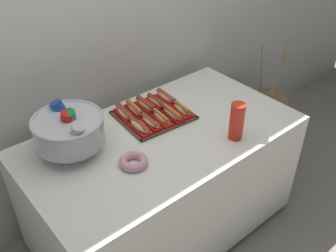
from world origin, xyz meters
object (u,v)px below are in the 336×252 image
(buffet_table, at_px, (163,182))
(serving_tray, at_px, (154,115))
(hot_dog_0, at_px, (139,126))
(donut, at_px, (134,161))
(hot_dog_8, at_px, (156,102))
(hot_dog_9, at_px, (166,97))
(floor_vase, at_px, (261,122))
(punch_bowl, at_px, (69,129))
(hot_dog_5, at_px, (124,113))
(cup_stack, at_px, (237,121))
(hot_dog_2, at_px, (161,118))
(hot_dog_1, at_px, (151,122))
(hot_dog_3, at_px, (172,113))
(hot_dog_4, at_px, (182,109))
(hot_dog_6, at_px, (135,109))
(hot_dog_7, at_px, (146,105))

(buffet_table, relative_size, serving_tray, 3.63)
(hot_dog_0, relative_size, donut, 1.17)
(hot_dog_8, distance_m, hot_dog_9, 0.08)
(floor_vase, xyz_separation_m, serving_tray, (-1.14, -0.01, 0.56))
(punch_bowl, bearing_deg, hot_dog_0, -11.95)
(hot_dog_5, distance_m, donut, 0.43)
(hot_dog_9, bearing_deg, cup_stack, -83.89)
(cup_stack, bearing_deg, serving_tray, 114.94)
(hot_dog_2, height_order, hot_dog_9, hot_dog_9)
(serving_tray, relative_size, hot_dog_5, 2.33)
(hot_dog_1, distance_m, hot_dog_9, 0.28)
(hot_dog_2, xyz_separation_m, hot_dog_3, (0.07, -0.01, 0.00))
(hot_dog_2, bearing_deg, cup_stack, -59.72)
(buffet_table, distance_m, hot_dog_5, 0.49)
(serving_tray, distance_m, hot_dog_4, 0.17)
(hot_dog_3, bearing_deg, hot_dog_5, 139.42)
(hot_dog_6, bearing_deg, hot_dog_7, -4.33)
(donut, bearing_deg, hot_dog_7, 45.82)
(serving_tray, bearing_deg, hot_dog_7, 85.67)
(hot_dog_0, bearing_deg, buffet_table, -51.01)
(hot_dog_6, distance_m, hot_dog_8, 0.15)
(floor_vase, xyz_separation_m, hot_dog_4, (-0.99, -0.10, 0.59))
(buffet_table, height_order, serving_tray, serving_tray)
(hot_dog_3, bearing_deg, punch_bowl, 170.86)
(floor_vase, distance_m, hot_dog_8, 1.21)
(donut, bearing_deg, hot_dog_9, 35.06)
(hot_dog_9, bearing_deg, punch_bowl, -174.85)
(hot_dog_4, xyz_separation_m, cup_stack, (0.07, -0.36, 0.07))
(hot_dog_4, bearing_deg, hot_dog_7, 127.94)
(hot_dog_2, distance_m, hot_dog_8, 0.18)
(floor_vase, bearing_deg, hot_dog_6, 176.27)
(buffet_table, distance_m, hot_dog_8, 0.50)
(hot_dog_8, bearing_deg, punch_bowl, -173.70)
(hot_dog_7, bearing_deg, hot_dog_0, -136.60)
(buffet_table, bearing_deg, hot_dog_1, 95.22)
(hot_dog_2, bearing_deg, hot_dog_8, 61.23)
(hot_dog_3, bearing_deg, buffet_table, -148.43)
(floor_vase, relative_size, hot_dog_5, 5.27)
(hot_dog_8, xyz_separation_m, punch_bowl, (-0.61, -0.07, 0.11))
(floor_vase, bearing_deg, hot_dog_3, -174.80)
(hot_dog_2, bearing_deg, hot_dog_0, 175.67)
(cup_stack, height_order, donut, cup_stack)
(floor_vase, distance_m, serving_tray, 1.27)
(floor_vase, height_order, hot_dog_1, floor_vase)
(hot_dog_8, relative_size, hot_dog_9, 1.01)
(hot_dog_5, xyz_separation_m, hot_dog_6, (0.07, -0.01, -0.00))
(buffet_table, xyz_separation_m, floor_vase, (1.21, 0.18, -0.19))
(hot_dog_3, bearing_deg, hot_dog_0, 175.67)
(hot_dog_4, distance_m, donut, 0.53)
(hot_dog_1, bearing_deg, hot_dog_2, -4.33)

